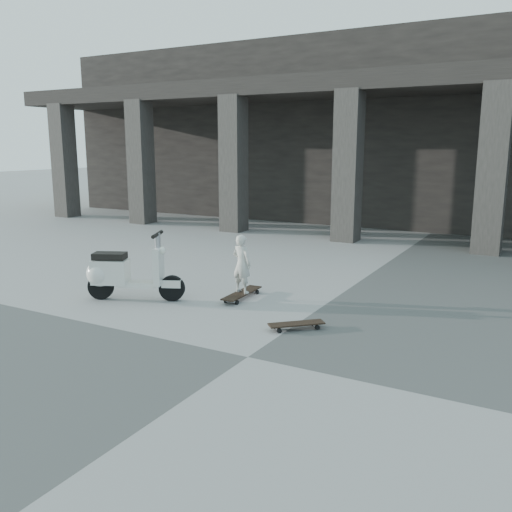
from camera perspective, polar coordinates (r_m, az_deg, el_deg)
The scene contains 6 objects.
ground at distance 6.82m, azimuth -0.87°, elevation -10.59°, with size 90.00×90.00×0.00m, color #484846.
colonnade at distance 19.50m, azimuth 20.16°, elevation 12.27°, with size 28.00×8.82×6.00m.
longboard at distance 9.28m, azimuth -1.50°, elevation -3.98°, with size 0.27×1.05×0.10m.
skateboard_spare at distance 7.77m, azimuth 4.27°, elevation -7.20°, with size 0.72×0.70×0.10m.
child at distance 9.15m, azimuth -1.52°, elevation -0.83°, with size 0.37×0.24×1.00m, color beige.
scooter at distance 9.40m, azimuth -14.26°, elevation -1.75°, with size 1.56×0.90×1.16m.
Camera 1 is at (3.14, -5.47, 2.58)m, focal length 38.00 mm.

